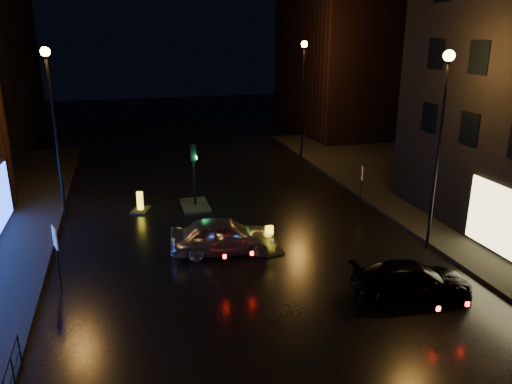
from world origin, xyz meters
The scene contains 13 objects.
ground centered at (0.00, 0.00, 0.00)m, with size 120.00×120.00×0.00m, color black.
pavement_right centered at (14.00, 8.00, 0.07)m, with size 12.00×44.00×0.15m, color black.
building_far_right centered at (15.00, 32.00, 6.00)m, with size 8.00×14.00×12.00m, color black.
street_lamp_lfar centered at (-7.80, 14.00, 5.56)m, with size 0.44×0.44×8.37m.
street_lamp_rnear centered at (7.80, 6.00, 5.56)m, with size 0.44×0.44×8.37m.
street_lamp_rfar centered at (7.80, 22.00, 5.56)m, with size 0.44×0.44×8.37m.
traffic_signal centered at (-1.20, 14.00, 0.50)m, with size 1.40×2.40×3.45m.
silver_hatchback centered at (-0.87, 7.90, 0.77)m, with size 1.81×4.51×1.54m, color #AFB3B8.
dark_sedan centered at (4.85, 2.53, 0.63)m, with size 1.76×4.32×1.25m, color black.
bollard_near centered at (1.05, 7.57, 0.25)m, with size 1.10×1.43×1.12m.
bollard_far centered at (-4.09, 14.03, 0.23)m, with size 1.20×1.43×1.07m.
road_sign_left centered at (-7.33, 6.44, 1.81)m, with size 0.23×0.57×2.41m.
road_sign_right centered at (7.46, 11.81, 1.64)m, with size 0.23×0.51×2.18m.
Camera 1 is at (-4.68, -11.36, 9.14)m, focal length 35.00 mm.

